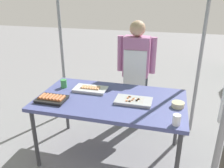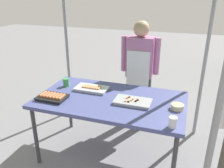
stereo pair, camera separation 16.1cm
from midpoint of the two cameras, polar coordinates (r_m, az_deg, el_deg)
The scene contains 9 objects.
ground_plane at distance 2.92m, azimuth 1.33°, elevation -16.99°, with size 18.00×18.00×0.00m, color slate.
stall_table at distance 2.53m, azimuth 1.47°, elevation -4.68°, with size 1.60×0.90×0.75m.
tray_grilled_sausages at distance 2.71m, azimuth -3.39°, elevation -1.12°, with size 0.38×0.22×0.05m.
tray_meat_skewers at distance 2.42m, azimuth 7.05°, elevation -4.36°, with size 0.38×0.22×0.04m.
tray_pork_links at distance 2.55m, azimuth -12.83°, elevation -3.14°, with size 0.31×0.22×0.06m.
condiment_bowl at distance 2.39m, azimuth 17.74°, elevation -5.41°, with size 0.13×0.13×0.05m, color #BFB28C.
drink_cup_near_edge at distance 2.85m, azimuth -9.75°, elevation 0.38°, with size 0.07×0.07×0.10m, color #3F994C.
drink_cup_by_wok at distance 2.08m, azimuth 17.03°, elevation -9.07°, with size 0.07×0.07×0.10m, color white.
vendor_woman at distance 3.14m, azimuth 8.30°, elevation 4.03°, with size 0.52×0.22×1.49m.
Camera 2 is at (0.74, -2.13, 1.85)m, focal length 36.91 mm.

